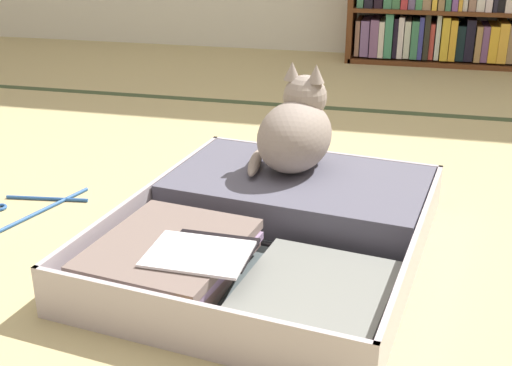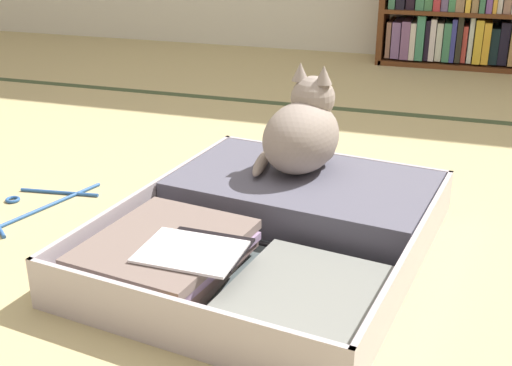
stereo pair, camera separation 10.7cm
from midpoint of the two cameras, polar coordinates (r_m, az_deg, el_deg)
ground_plane at (r=1.61m, az=-1.06°, el=-5.79°), size 10.00×10.00×0.00m
tatami_border at (r=2.76m, az=5.53°, el=6.45°), size 4.80×0.05×0.00m
open_suitcase at (r=1.63m, az=-0.37°, el=-3.44°), size 0.80×0.95×0.12m
black_cat at (r=1.75m, az=1.79°, el=4.46°), size 0.25×0.29×0.28m
clothes_hanger at (r=1.91m, az=-21.28°, el=-2.50°), size 0.27×0.42×0.01m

